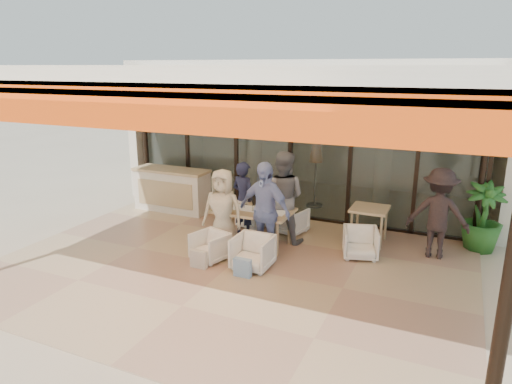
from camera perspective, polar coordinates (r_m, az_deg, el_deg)
ground at (r=8.07m, az=-3.32°, el=-9.38°), size 70.00×70.00×0.00m
terrace_floor at (r=8.07m, az=-3.32°, el=-9.35°), size 8.00×6.00×0.01m
terrace_structure at (r=7.09m, az=-4.75°, el=14.29°), size 8.00×6.00×3.40m
glass_storefront at (r=10.23m, az=4.34°, el=5.36°), size 8.08×0.10×3.20m
interior_block at (r=12.33m, az=8.18°, el=9.93°), size 9.05×3.62×3.52m
host_counter at (r=11.09m, az=-10.45°, el=0.28°), size 1.85×0.65×1.04m
dining_table at (r=8.75m, az=-0.37°, el=-2.53°), size 1.50×0.90×0.93m
chair_far_left at (r=9.85m, az=-0.26°, el=-2.86°), size 0.70×0.68×0.58m
chair_far_right at (r=9.54m, az=4.35°, el=-3.43°), size 0.71×0.68×0.61m
chair_near_left at (r=8.26m, az=-5.76°, el=-6.63°), size 0.70×0.67×0.58m
chair_near_right at (r=7.89m, az=-0.43°, el=-7.37°), size 0.64×0.60×0.65m
diner_navy at (r=9.27m, az=-1.54°, el=-0.90°), size 0.65×0.52×1.55m
diner_grey at (r=8.91m, az=3.32°, el=-0.67°), size 0.96×0.79×1.83m
diner_cream at (r=8.50m, az=-4.18°, el=-2.37°), size 0.82×0.58×1.58m
diner_periwinkle at (r=8.12m, az=1.04°, el=-2.39°), size 1.13×0.66×1.80m
tote_bag_cream at (r=8.00m, az=-7.18°, el=-8.41°), size 0.30×0.10×0.34m
tote_bag_blue at (r=7.62m, az=-1.70°, el=-9.52°), size 0.30×0.10×0.34m
side_table at (r=9.13m, az=14.01°, el=-2.54°), size 0.70×0.70×0.74m
side_chair at (r=8.55m, az=12.93°, el=-6.06°), size 0.74×0.71×0.62m
standing_woman at (r=8.79m, az=21.83°, el=-2.55°), size 1.09×0.63×1.68m
potted_palm at (r=9.56m, az=26.49°, el=-2.80°), size 0.92×0.92×1.32m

